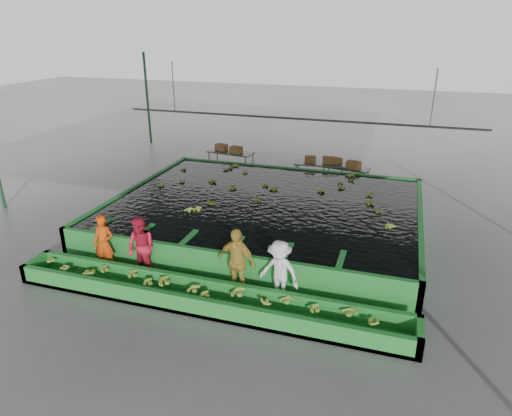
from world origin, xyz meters
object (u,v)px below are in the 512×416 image
(box_stack_left, at_px, (229,152))
(packing_table_mid, at_px, (319,173))
(flotation_tank, at_px, (265,213))
(worker_d, at_px, (279,272))
(packing_table_left, at_px, (231,162))
(box_stack_mid, at_px, (319,163))
(worker_b, at_px, (141,248))
(sorting_trough, at_px, (204,297))
(worker_c, at_px, (236,262))
(packing_table_right, at_px, (345,177))
(box_stack_right, at_px, (344,167))
(worker_a, at_px, (104,243))

(box_stack_left, bearing_deg, packing_table_mid, -6.50)
(flotation_tank, distance_m, worker_d, 4.62)
(packing_table_left, distance_m, packing_table_mid, 4.25)
(box_stack_left, bearing_deg, box_stack_mid, -6.66)
(flotation_tank, height_order, worker_b, worker_b)
(sorting_trough, distance_m, worker_c, 1.17)
(flotation_tank, bearing_deg, packing_table_right, 67.19)
(box_stack_left, distance_m, box_stack_mid, 4.30)
(worker_b, bearing_deg, packing_table_left, 109.51)
(sorting_trough, xyz_separation_m, packing_table_left, (-3.28, 10.47, 0.23))
(sorting_trough, height_order, box_stack_right, box_stack_right)
(worker_d, relative_size, box_stack_mid, 1.33)
(worker_c, xyz_separation_m, box_stack_mid, (0.35, 9.13, 0.06))
(packing_table_right, distance_m, box_stack_mid, 1.24)
(worker_c, height_order, box_stack_mid, worker_c)
(worker_a, distance_m, packing_table_mid, 10.07)
(box_stack_left, bearing_deg, worker_a, -89.54)
(packing_table_right, bearing_deg, packing_table_left, 174.47)
(box_stack_right, bearing_deg, flotation_tank, -111.93)
(worker_a, relative_size, packing_table_right, 0.86)
(worker_b, relative_size, packing_table_left, 0.81)
(sorting_trough, bearing_deg, worker_a, 166.31)
(worker_d, distance_m, packing_table_right, 9.17)
(worker_d, bearing_deg, box_stack_right, 101.77)
(worker_a, xyz_separation_m, box_stack_mid, (4.19, 9.13, 0.14))
(worker_a, distance_m, worker_b, 1.16)
(packing_table_mid, bearing_deg, box_stack_right, -0.05)
(worker_c, bearing_deg, box_stack_right, 92.85)
(packing_table_mid, distance_m, box_stack_mid, 0.48)
(box_stack_left, height_order, box_stack_right, box_stack_left)
(worker_a, height_order, worker_b, worker_b)
(packing_table_right, relative_size, box_stack_mid, 1.57)
(flotation_tank, height_order, worker_c, worker_c)
(sorting_trough, relative_size, box_stack_mid, 8.24)
(sorting_trough, bearing_deg, packing_table_mid, 84.61)
(packing_table_mid, xyz_separation_m, packing_table_right, (1.10, 0.01, -0.04))
(box_stack_left, bearing_deg, worker_d, -62.47)
(packing_table_mid, bearing_deg, box_stack_mid, -162.08)
(worker_c, bearing_deg, flotation_tank, 108.89)
(flotation_tank, height_order, worker_d, worker_d)
(sorting_trough, distance_m, packing_table_right, 10.16)
(worker_d, xyz_separation_m, packing_table_mid, (-0.72, 9.14, -0.33))
(packing_table_mid, bearing_deg, box_stack_left, 173.50)
(worker_a, bearing_deg, worker_d, -2.73)
(worker_b, xyz_separation_m, worker_c, (2.68, 0.00, 0.04))
(worker_d, height_order, box_stack_right, worker_d)
(packing_table_mid, relative_size, box_stack_left, 1.55)
(packing_table_mid, height_order, box_stack_left, box_stack_left)
(box_stack_left, bearing_deg, box_stack_right, -5.28)
(worker_d, relative_size, packing_table_right, 0.85)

